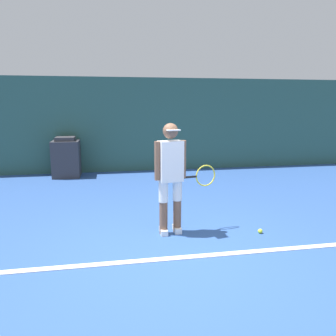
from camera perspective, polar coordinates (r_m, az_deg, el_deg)
The scene contains 6 objects.
ground_plane at distance 4.30m, azimuth 1.74°, elevation -15.02°, with size 24.00×24.00×0.00m, color #2D5193.
back_wall at distance 9.38m, azimuth -5.27°, elevation 7.46°, with size 24.00×0.10×2.62m.
court_baseline at distance 4.23m, azimuth 1.96°, elevation -15.38°, with size 21.60×0.10×0.01m.
tennis_player at distance 4.74m, azimuth 0.59°, elevation -0.97°, with size 0.97×0.33×1.63m.
tennis_ball at distance 5.15m, azimuth 15.77°, elevation -10.53°, with size 0.07×0.07×0.07m.
covered_chair at distance 9.05m, azimuth -17.28°, elevation 1.73°, with size 0.69×0.71×1.05m.
Camera 1 is at (-0.81, -3.78, 1.89)m, focal length 35.00 mm.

